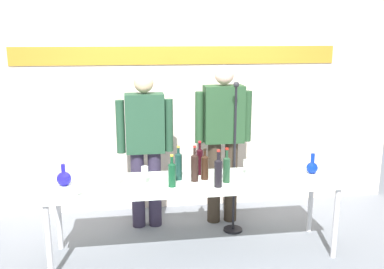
# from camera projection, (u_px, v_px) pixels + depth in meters

# --- Properties ---
(ground_plane) EXTENTS (10.00, 10.00, 0.00)m
(ground_plane) POSITION_uv_depth(u_px,v_px,m) (194.00, 253.00, 4.06)
(ground_plane) COLOR slate
(back_wall) EXTENTS (5.23, 0.11, 3.00)m
(back_wall) POSITION_uv_depth(u_px,v_px,m) (178.00, 82.00, 4.88)
(back_wall) COLOR beige
(back_wall) RESTS_ON ground
(display_table) EXTENTS (2.66, 0.65, 0.73)m
(display_table) POSITION_uv_depth(u_px,v_px,m) (194.00, 186.00, 3.91)
(display_table) COLOR white
(display_table) RESTS_ON ground
(decanter_blue_left) EXTENTS (0.13, 0.13, 0.20)m
(decanter_blue_left) POSITION_uv_depth(u_px,v_px,m) (64.00, 178.00, 3.75)
(decanter_blue_left) COLOR #1D18B4
(decanter_blue_left) RESTS_ON display_table
(decanter_blue_right) EXTENTS (0.11, 0.11, 0.20)m
(decanter_blue_right) POSITION_uv_depth(u_px,v_px,m) (312.00, 167.00, 4.09)
(decanter_blue_right) COLOR #0A27B3
(decanter_blue_right) RESTS_ON display_table
(presenter_left) EXTENTS (0.59, 0.22, 1.66)m
(presenter_left) POSITION_uv_depth(u_px,v_px,m) (145.00, 142.00, 4.44)
(presenter_left) COLOR #2F283E
(presenter_left) RESTS_ON ground
(presenter_right) EXTENTS (0.61, 0.22, 1.73)m
(presenter_right) POSITION_uv_depth(u_px,v_px,m) (223.00, 134.00, 4.54)
(presenter_right) COLOR #352B21
(presenter_right) RESTS_ON ground
(wine_bottle_0) EXTENTS (0.07, 0.07, 0.33)m
(wine_bottle_0) POSITION_uv_depth(u_px,v_px,m) (200.00, 160.00, 4.05)
(wine_bottle_0) COLOR black
(wine_bottle_0) RESTS_ON display_table
(wine_bottle_1) EXTENTS (0.07, 0.07, 0.32)m
(wine_bottle_1) POSITION_uv_depth(u_px,v_px,m) (178.00, 165.00, 3.89)
(wine_bottle_1) COLOR #113028
(wine_bottle_1) RESTS_ON display_table
(wine_bottle_2) EXTENTS (0.07, 0.07, 0.34)m
(wine_bottle_2) POSITION_uv_depth(u_px,v_px,m) (218.00, 171.00, 3.71)
(wine_bottle_2) COLOR black
(wine_bottle_2) RESTS_ON display_table
(wine_bottle_3) EXTENTS (0.06, 0.06, 0.32)m
(wine_bottle_3) POSITION_uv_depth(u_px,v_px,m) (227.00, 168.00, 3.83)
(wine_bottle_3) COLOR #1B3D26
(wine_bottle_3) RESTS_ON display_table
(wine_bottle_4) EXTENTS (0.07, 0.07, 0.29)m
(wine_bottle_4) POSITION_uv_depth(u_px,v_px,m) (172.00, 173.00, 3.72)
(wine_bottle_4) COLOR #104024
(wine_bottle_4) RESTS_ON display_table
(wine_bottle_5) EXTENTS (0.07, 0.07, 0.29)m
(wine_bottle_5) POSITION_uv_depth(u_px,v_px,m) (205.00, 166.00, 3.91)
(wine_bottle_5) COLOR black
(wine_bottle_5) RESTS_ON display_table
(wine_bottle_6) EXTENTS (0.07, 0.07, 0.33)m
(wine_bottle_6) POSITION_uv_depth(u_px,v_px,m) (195.00, 166.00, 3.85)
(wine_bottle_6) COLOR black
(wine_bottle_6) RESTS_ON display_table
(wine_glass_left_0) EXTENTS (0.06, 0.06, 0.15)m
(wine_glass_left_0) POSITION_uv_depth(u_px,v_px,m) (100.00, 175.00, 3.71)
(wine_glass_left_0) COLOR white
(wine_glass_left_0) RESTS_ON display_table
(wine_glass_left_1) EXTENTS (0.06, 0.06, 0.13)m
(wine_glass_left_1) POSITION_uv_depth(u_px,v_px,m) (76.00, 183.00, 3.56)
(wine_glass_left_1) COLOR white
(wine_glass_left_1) RESTS_ON display_table
(wine_glass_left_2) EXTENTS (0.06, 0.06, 0.16)m
(wine_glass_left_2) POSITION_uv_depth(u_px,v_px,m) (145.00, 172.00, 3.78)
(wine_glass_left_2) COLOR white
(wine_glass_left_2) RESTS_ON display_table
(wine_glass_left_3) EXTENTS (0.06, 0.06, 0.14)m
(wine_glass_left_3) POSITION_uv_depth(u_px,v_px,m) (76.00, 186.00, 3.47)
(wine_glass_left_3) COLOR white
(wine_glass_left_3) RESTS_ON display_table
(wine_glass_left_4) EXTENTS (0.06, 0.06, 0.15)m
(wine_glass_left_4) POSITION_uv_depth(u_px,v_px,m) (118.00, 173.00, 3.76)
(wine_glass_left_4) COLOR white
(wine_glass_left_4) RESTS_ON display_table
(wine_glass_right_0) EXTENTS (0.07, 0.07, 0.13)m
(wine_glass_right_0) POSITION_uv_depth(u_px,v_px,m) (282.00, 163.00, 4.12)
(wine_glass_right_0) COLOR white
(wine_glass_right_0) RESTS_ON display_table
(wine_glass_right_1) EXTENTS (0.06, 0.06, 0.14)m
(wine_glass_right_1) POSITION_uv_depth(u_px,v_px,m) (254.00, 170.00, 3.88)
(wine_glass_right_1) COLOR white
(wine_glass_right_1) RESTS_ON display_table
(wine_glass_right_2) EXTENTS (0.06, 0.06, 0.14)m
(wine_glass_right_2) POSITION_uv_depth(u_px,v_px,m) (246.00, 164.00, 4.05)
(wine_glass_right_2) COLOR white
(wine_glass_right_2) RESTS_ON display_table
(wine_glass_right_3) EXTENTS (0.06, 0.06, 0.16)m
(wine_glass_right_3) POSITION_uv_depth(u_px,v_px,m) (285.00, 174.00, 3.75)
(wine_glass_right_3) COLOR white
(wine_glass_right_3) RESTS_ON display_table
(wine_glass_right_4) EXTENTS (0.06, 0.06, 0.16)m
(wine_glass_right_4) POSITION_uv_depth(u_px,v_px,m) (292.00, 168.00, 3.90)
(wine_glass_right_4) COLOR white
(wine_glass_right_4) RESTS_ON display_table
(wine_glass_right_5) EXTENTS (0.06, 0.06, 0.15)m
(wine_glass_right_5) POSITION_uv_depth(u_px,v_px,m) (293.00, 163.00, 4.08)
(wine_glass_right_5) COLOR white
(wine_glass_right_5) RESTS_ON display_table
(microphone_stand) EXTENTS (0.20, 0.20, 1.58)m
(microphone_stand) POSITION_uv_depth(u_px,v_px,m) (234.00, 183.00, 4.40)
(microphone_stand) COLOR black
(microphone_stand) RESTS_ON ground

